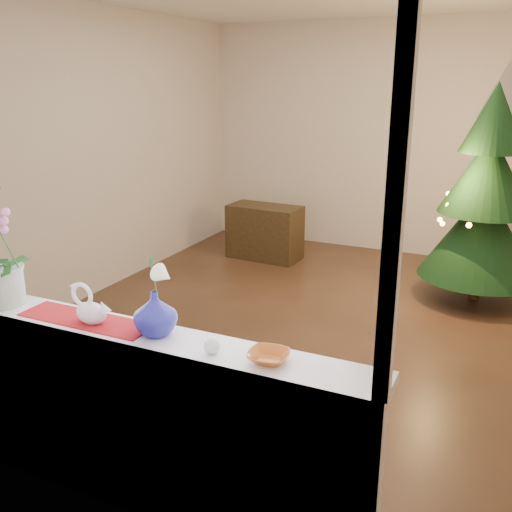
{
  "coord_description": "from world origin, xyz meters",
  "views": [
    {
      "loc": [
        1.44,
        -4.33,
        2.04
      ],
      "look_at": [
        0.08,
        -1.4,
        1.03
      ],
      "focal_mm": 40.0,
      "sensor_mm": 36.0,
      "label": 1
    }
  ],
  "objects": [
    {
      "name": "window_frame",
      "position": [
        0.0,
        -2.47,
        1.7
      ],
      "size": [
        2.22,
        0.06,
        1.6
      ],
      "primitive_type": null,
      "color": "white",
      "rests_on": "windowsill"
    },
    {
      "name": "runner",
      "position": [
        -0.38,
        -2.37,
        0.92
      ],
      "size": [
        0.7,
        0.2,
        0.01
      ],
      "primitive_type": "cube",
      "color": "maroon",
      "rests_on": "windowsill"
    },
    {
      "name": "windowsill",
      "position": [
        0.0,
        -2.37,
        0.9
      ],
      "size": [
        2.2,
        0.26,
        0.04
      ],
      "primitive_type": "cube",
      "color": "white",
      "rests_on": "window_apron"
    },
    {
      "name": "paperweight",
      "position": [
        0.35,
        -2.42,
        0.96
      ],
      "size": [
        0.08,
        0.08,
        0.07
      ],
      "primitive_type": "sphere",
      "rotation": [
        0.0,
        0.0,
        0.13
      ],
      "color": "silver",
      "rests_on": "windowsill"
    },
    {
      "name": "xmas_tree",
      "position": [
        1.18,
        1.23,
        1.01
      ],
      "size": [
        1.26,
        1.26,
        2.02
      ],
      "primitive_type": null,
      "rotation": [
        0.0,
        0.0,
        -0.16
      ],
      "color": "black",
      "rests_on": "ground"
    },
    {
      "name": "window_apron",
      "position": [
        0.0,
        -2.46,
        0.44
      ],
      "size": [
        2.2,
        0.08,
        0.88
      ],
      "primitive_type": "cube",
      "color": "white",
      "rests_on": "ground"
    },
    {
      "name": "amber_dish",
      "position": [
        0.59,
        -2.38,
        0.94
      ],
      "size": [
        0.16,
        0.16,
        0.04
      ],
      "primitive_type": "imported",
      "rotation": [
        0.0,
        0.0,
        0.12
      ],
      "color": "#A74D17",
      "rests_on": "windowsill"
    },
    {
      "name": "swan",
      "position": [
        -0.33,
        -2.39,
        1.01
      ],
      "size": [
        0.24,
        0.17,
        0.19
      ],
      "primitive_type": null,
      "rotation": [
        0.0,
        0.0,
        -0.36
      ],
      "color": "silver",
      "rests_on": "windowsill"
    },
    {
      "name": "ground",
      "position": [
        0.0,
        0.0,
        0.0
      ],
      "size": [
        5.0,
        5.0,
        0.0
      ],
      "primitive_type": "plane",
      "color": "#362216",
      "rests_on": "ground"
    },
    {
      "name": "side_table",
      "position": [
        -1.2,
        1.58,
        0.31
      ],
      "size": [
        0.86,
        0.47,
        0.63
      ],
      "primitive_type": "cube",
      "rotation": [
        0.0,
        0.0,
        -0.06
      ],
      "color": "black",
      "rests_on": "ground"
    },
    {
      "name": "blue_vase",
      "position": [
        0.02,
        -2.36,
        1.04
      ],
      "size": [
        0.23,
        0.23,
        0.24
      ],
      "primitive_type": "imported",
      "rotation": [
        0.0,
        0.0,
        0.01
      ],
      "color": "navy",
      "rests_on": "windowsill"
    },
    {
      "name": "wall_left",
      "position": [
        -2.25,
        0.0,
        1.35
      ],
      "size": [
        0.1,
        5.0,
        2.7
      ],
      "primitive_type": "cube",
      "color": "beige",
      "rests_on": "ground"
    },
    {
      "name": "lily",
      "position": [
        0.02,
        -2.36,
        1.25
      ],
      "size": [
        0.13,
        0.08,
        0.18
      ],
      "primitive_type": null,
      "color": "white",
      "rests_on": "blue_vase"
    },
    {
      "name": "wall_back",
      "position": [
        0.0,
        2.5,
        1.35
      ],
      "size": [
        4.5,
        0.1,
        2.7
      ],
      "primitive_type": "cube",
      "color": "beige",
      "rests_on": "ground"
    },
    {
      "name": "wall_front",
      "position": [
        0.0,
        -2.5,
        1.35
      ],
      "size": [
        4.5,
        0.1,
        2.7
      ],
      "primitive_type": "cube",
      "color": "beige",
      "rests_on": "ground"
    }
  ]
}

